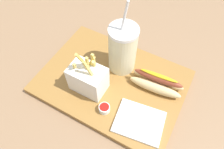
% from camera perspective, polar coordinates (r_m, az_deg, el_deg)
% --- Properties ---
extents(ground_plane, '(2.40, 2.40, 0.02)m').
position_cam_1_polar(ground_plane, '(0.69, -0.00, -2.85)').
color(ground_plane, '#8C6B4C').
extents(food_tray, '(0.45, 0.33, 0.02)m').
position_cam_1_polar(food_tray, '(0.67, -0.00, -1.95)').
color(food_tray, olive).
rests_on(food_tray, ground_plane).
extents(soda_cup, '(0.09, 0.09, 0.25)m').
position_cam_1_polar(soda_cup, '(0.63, 3.30, 6.89)').
color(soda_cup, beige).
rests_on(soda_cup, food_tray).
extents(fries_basket, '(0.11, 0.07, 0.16)m').
position_cam_1_polar(fries_basket, '(0.61, -6.64, -1.12)').
color(fries_basket, white).
rests_on(fries_basket, food_tray).
extents(hot_dog_1, '(0.17, 0.07, 0.06)m').
position_cam_1_polar(hot_dog_1, '(0.64, 12.29, -2.14)').
color(hot_dog_1, '#E5C689').
rests_on(hot_dog_1, food_tray).
extents(ketchup_cup_1, '(0.03, 0.03, 0.02)m').
position_cam_1_polar(ketchup_cup_1, '(0.60, -2.12, -9.35)').
color(ketchup_cup_1, white).
rests_on(ketchup_cup_1, food_tray).
extents(napkin_stack, '(0.15, 0.12, 0.01)m').
position_cam_1_polar(napkin_stack, '(0.60, 7.55, -12.86)').
color(napkin_stack, white).
rests_on(napkin_stack, food_tray).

